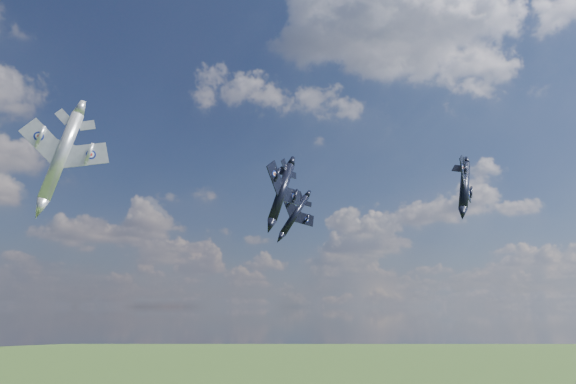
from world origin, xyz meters
TOP-DOWN VIEW (x-y plane):
  - jet_lead_navy at (3.26, 13.38)m, footprint 14.35×17.04m
  - jet_right_navy at (19.23, -8.46)m, footprint 13.34×15.24m
  - jet_high_navy at (26.00, 37.31)m, footprint 11.33×15.40m
  - jet_left_silver at (-30.86, 10.58)m, footprint 15.07×17.36m

SIDE VIEW (x-z plane):
  - jet_left_silver at x=-30.86m, z-range 78.73..84.46m
  - jet_right_navy at x=19.23m, z-range 78.14..85.53m
  - jet_lead_navy at x=3.26m, z-range 78.54..86.05m
  - jet_high_navy at x=26.00m, z-range 79.72..88.38m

